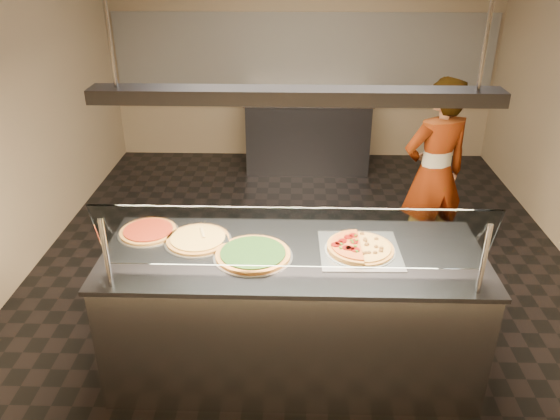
{
  "coord_description": "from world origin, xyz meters",
  "views": [
    {
      "loc": [
        -0.09,
        -4.23,
        2.74
      ],
      "look_at": [
        -0.19,
        -0.8,
        1.02
      ],
      "focal_mm": 35.0,
      "sensor_mm": 36.0,
      "label": 1
    }
  ],
  "objects_px": {
    "half_pizza_sausage": "(376,247)",
    "pizza_spinach": "(253,254)",
    "perforated_tray": "(360,250)",
    "heat_lamp_housing": "(295,96)",
    "pizza_tomato": "(148,231)",
    "worker": "(434,175)",
    "serving_counter": "(293,312)",
    "pizza_cheese": "(198,239)",
    "sneeze_guard": "(293,239)",
    "half_pizza_pepperoni": "(344,246)",
    "pizza_spatula": "(209,235)",
    "prep_table": "(307,133)"
  },
  "relations": [
    {
      "from": "half_pizza_sausage",
      "to": "pizza_spinach",
      "type": "bearing_deg",
      "value": -173.73
    },
    {
      "from": "perforated_tray",
      "to": "heat_lamp_housing",
      "type": "height_order",
      "value": "heat_lamp_housing"
    },
    {
      "from": "pizza_tomato",
      "to": "worker",
      "type": "bearing_deg",
      "value": 29.11
    },
    {
      "from": "serving_counter",
      "to": "heat_lamp_housing",
      "type": "relative_size",
      "value": 1.06
    },
    {
      "from": "heat_lamp_housing",
      "to": "half_pizza_sausage",
      "type": "bearing_deg",
      "value": 4.52
    },
    {
      "from": "perforated_tray",
      "to": "pizza_spinach",
      "type": "relative_size",
      "value": 1.03
    },
    {
      "from": "perforated_tray",
      "to": "pizza_cheese",
      "type": "bearing_deg",
      "value": 174.67
    },
    {
      "from": "sneeze_guard",
      "to": "half_pizza_pepperoni",
      "type": "xyz_separation_m",
      "value": [
        0.33,
        0.39,
        -0.26
      ]
    },
    {
      "from": "pizza_cheese",
      "to": "pizza_spatula",
      "type": "distance_m",
      "value": 0.08
    },
    {
      "from": "perforated_tray",
      "to": "pizza_tomato",
      "type": "relative_size",
      "value": 1.27
    },
    {
      "from": "serving_counter",
      "to": "heat_lamp_housing",
      "type": "distance_m",
      "value": 1.48
    },
    {
      "from": "half_pizza_sausage",
      "to": "pizza_tomato",
      "type": "xyz_separation_m",
      "value": [
        -1.52,
        0.2,
        -0.01
      ]
    },
    {
      "from": "pizza_tomato",
      "to": "half_pizza_sausage",
      "type": "bearing_deg",
      "value": -7.42
    },
    {
      "from": "perforated_tray",
      "to": "prep_table",
      "type": "bearing_deg",
      "value": 94.1
    },
    {
      "from": "pizza_tomato",
      "to": "worker",
      "type": "relative_size",
      "value": 0.24
    },
    {
      "from": "sneeze_guard",
      "to": "pizza_tomato",
      "type": "distance_m",
      "value": 1.18
    },
    {
      "from": "pizza_cheese",
      "to": "sneeze_guard",
      "type": "bearing_deg",
      "value": -37.33
    },
    {
      "from": "serving_counter",
      "to": "pizza_tomato",
      "type": "bearing_deg",
      "value": 166.41
    },
    {
      "from": "prep_table",
      "to": "worker",
      "type": "xyz_separation_m",
      "value": [
        1.07,
        -2.31,
        0.4
      ]
    },
    {
      "from": "prep_table",
      "to": "heat_lamp_housing",
      "type": "xyz_separation_m",
      "value": [
        -0.16,
        -3.78,
        1.48
      ]
    },
    {
      "from": "serving_counter",
      "to": "pizza_spinach",
      "type": "bearing_deg",
      "value": -170.13
    },
    {
      "from": "half_pizza_pepperoni",
      "to": "perforated_tray",
      "type": "bearing_deg",
      "value": -0.13
    },
    {
      "from": "serving_counter",
      "to": "pizza_cheese",
      "type": "height_order",
      "value": "pizza_cheese"
    },
    {
      "from": "pizza_cheese",
      "to": "pizza_tomato",
      "type": "distance_m",
      "value": 0.37
    },
    {
      "from": "perforated_tray",
      "to": "half_pizza_pepperoni",
      "type": "bearing_deg",
      "value": 179.87
    },
    {
      "from": "pizza_cheese",
      "to": "pizza_spatula",
      "type": "height_order",
      "value": "pizza_spatula"
    },
    {
      "from": "sneeze_guard",
      "to": "pizza_tomato",
      "type": "xyz_separation_m",
      "value": [
        -0.99,
        0.58,
        -0.28
      ]
    },
    {
      "from": "sneeze_guard",
      "to": "half_pizza_pepperoni",
      "type": "distance_m",
      "value": 0.57
    },
    {
      "from": "serving_counter",
      "to": "pizza_cheese",
      "type": "xyz_separation_m",
      "value": [
        -0.63,
        0.14,
        0.48
      ]
    },
    {
      "from": "half_pizza_pepperoni",
      "to": "heat_lamp_housing",
      "type": "xyz_separation_m",
      "value": [
        -0.33,
        -0.04,
        0.99
      ]
    },
    {
      "from": "pizza_spinach",
      "to": "pizza_spatula",
      "type": "bearing_deg",
      "value": 146.36
    },
    {
      "from": "worker",
      "to": "pizza_spatula",
      "type": "bearing_deg",
      "value": 16.76
    },
    {
      "from": "sneeze_guard",
      "to": "worker",
      "type": "bearing_deg",
      "value": 55.95
    },
    {
      "from": "serving_counter",
      "to": "heat_lamp_housing",
      "type": "height_order",
      "value": "heat_lamp_housing"
    },
    {
      "from": "half_pizza_pepperoni",
      "to": "prep_table",
      "type": "height_order",
      "value": "half_pizza_pepperoni"
    },
    {
      "from": "half_pizza_sausage",
      "to": "heat_lamp_housing",
      "type": "xyz_separation_m",
      "value": [
        -0.53,
        -0.04,
        0.99
      ]
    },
    {
      "from": "pizza_cheese",
      "to": "pizza_spatula",
      "type": "relative_size",
      "value": 1.97
    },
    {
      "from": "pizza_spinach",
      "to": "pizza_spatula",
      "type": "distance_m",
      "value": 0.37
    },
    {
      "from": "half_pizza_pepperoni",
      "to": "half_pizza_sausage",
      "type": "height_order",
      "value": "half_pizza_pepperoni"
    },
    {
      "from": "half_pizza_pepperoni",
      "to": "pizza_cheese",
      "type": "bearing_deg",
      "value": 174.12
    },
    {
      "from": "worker",
      "to": "heat_lamp_housing",
      "type": "bearing_deg",
      "value": 30.68
    },
    {
      "from": "pizza_cheese",
      "to": "half_pizza_pepperoni",
      "type": "bearing_deg",
      "value": -5.88
    },
    {
      "from": "pizza_spatula",
      "to": "worker",
      "type": "height_order",
      "value": "worker"
    },
    {
      "from": "pizza_spatula",
      "to": "heat_lamp_housing",
      "type": "bearing_deg",
      "value": -15.91
    },
    {
      "from": "pizza_spinach",
      "to": "pizza_tomato",
      "type": "relative_size",
      "value": 1.23
    },
    {
      "from": "serving_counter",
      "to": "half_pizza_sausage",
      "type": "distance_m",
      "value": 0.72
    },
    {
      "from": "perforated_tray",
      "to": "pizza_tomato",
      "type": "bearing_deg",
      "value": 172.05
    },
    {
      "from": "half_pizza_sausage",
      "to": "pizza_spatula",
      "type": "bearing_deg",
      "value": 173.8
    },
    {
      "from": "perforated_tray",
      "to": "worker",
      "type": "height_order",
      "value": "worker"
    },
    {
      "from": "heat_lamp_housing",
      "to": "pizza_spinach",
      "type": "bearing_deg",
      "value": -170.13
    }
  ]
}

